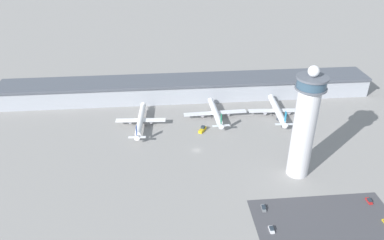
{
  "coord_description": "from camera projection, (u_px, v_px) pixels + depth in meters",
  "views": [
    {
      "loc": [
        -19.16,
        -178.31,
        120.95
      ],
      "look_at": [
        -0.68,
        22.94,
        7.25
      ],
      "focal_mm": 35.0,
      "sensor_mm": 36.0,
      "label": 1
    }
  ],
  "objects": [
    {
      "name": "airplane_gate_alpha",
      "position": [
        140.0,
        120.0,
        237.87
      ],
      "size": [
        32.06,
        43.98,
        11.97
      ],
      "color": "white",
      "rests_on": "ground"
    },
    {
      "name": "service_truck_catering",
      "position": [
        282.0,
        120.0,
        244.52
      ],
      "size": [
        5.73,
        6.88,
        3.18
      ],
      "color": "black",
      "rests_on": "ground"
    },
    {
      "name": "ground_plane",
      "position": [
        197.0,
        150.0,
        215.58
      ],
      "size": [
        1000.0,
        1000.0,
        0.0
      ],
      "primitive_type": "plane",
      "color": "gray"
    },
    {
      "name": "parking_lot_surface",
      "position": [
        329.0,
        227.0,
        163.61
      ],
      "size": [
        64.0,
        40.0,
        0.01
      ],
      "primitive_type": "cube",
      "color": "#424247",
      "rests_on": "ground"
    },
    {
      "name": "car_maroon_suv",
      "position": [
        263.0,
        208.0,
        173.01
      ],
      "size": [
        1.92,
        4.66,
        1.55
      ],
      "color": "black",
      "rests_on": "ground"
    },
    {
      "name": "airplane_gate_bravo",
      "position": [
        215.0,
        113.0,
        246.84
      ],
      "size": [
        41.93,
        37.86,
        12.48
      ],
      "color": "silver",
      "rests_on": "ground"
    },
    {
      "name": "car_silver_sedan",
      "position": [
        271.0,
        229.0,
        161.39
      ],
      "size": [
        1.91,
        4.12,
        1.52
      ],
      "color": "black",
      "rests_on": "ground"
    },
    {
      "name": "service_truck_fuel",
      "position": [
        202.0,
        129.0,
        234.0
      ],
      "size": [
        5.81,
        7.32,
        3.11
      ],
      "color": "black",
      "rests_on": "ground"
    },
    {
      "name": "terminal_building",
      "position": [
        187.0,
        88.0,
        272.67
      ],
      "size": [
        265.64,
        25.0,
        14.74
      ],
      "color": "#A3A8B2",
      "rests_on": "ground"
    },
    {
      "name": "car_yellow_taxi",
      "position": [
        369.0,
        201.0,
        177.24
      ],
      "size": [
        1.86,
        4.35,
        1.5
      ],
      "color": "black",
      "rests_on": "ground"
    },
    {
      "name": "airplane_gate_charlie",
      "position": [
        277.0,
        110.0,
        249.36
      ],
      "size": [
        38.35,
        40.82,
        13.3
      ],
      "color": "silver",
      "rests_on": "ground"
    },
    {
      "name": "control_tower",
      "position": [
        305.0,
        124.0,
        182.73
      ],
      "size": [
        14.86,
        14.86,
        59.98
      ],
      "color": "silver",
      "rests_on": "ground"
    }
  ]
}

